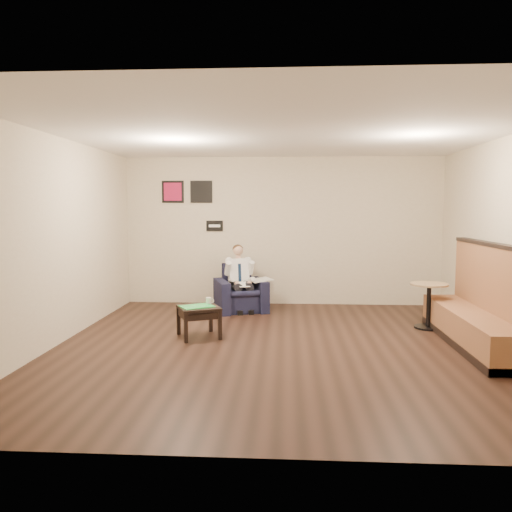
# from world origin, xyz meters

# --- Properties ---
(ground) EXTENTS (6.00, 6.00, 0.00)m
(ground) POSITION_xyz_m (0.00, 0.00, 0.00)
(ground) COLOR black
(ground) RESTS_ON ground
(wall_back) EXTENTS (6.00, 0.02, 2.80)m
(wall_back) POSITION_xyz_m (0.00, 3.00, 1.40)
(wall_back) COLOR beige
(wall_back) RESTS_ON ground
(wall_front) EXTENTS (6.00, 0.02, 2.80)m
(wall_front) POSITION_xyz_m (0.00, -3.00, 1.40)
(wall_front) COLOR beige
(wall_front) RESTS_ON ground
(wall_left) EXTENTS (0.02, 6.00, 2.80)m
(wall_left) POSITION_xyz_m (-3.00, 0.00, 1.40)
(wall_left) COLOR beige
(wall_left) RESTS_ON ground
(ceiling) EXTENTS (6.00, 6.00, 0.02)m
(ceiling) POSITION_xyz_m (0.00, 0.00, 2.80)
(ceiling) COLOR white
(ceiling) RESTS_ON wall_back
(seating_sign) EXTENTS (0.32, 0.02, 0.20)m
(seating_sign) POSITION_xyz_m (-1.30, 2.98, 1.50)
(seating_sign) COLOR black
(seating_sign) RESTS_ON wall_back
(art_print_left) EXTENTS (0.42, 0.03, 0.42)m
(art_print_left) POSITION_xyz_m (-2.10, 2.98, 2.15)
(art_print_left) COLOR #B31643
(art_print_left) RESTS_ON wall_back
(art_print_right) EXTENTS (0.42, 0.03, 0.42)m
(art_print_right) POSITION_xyz_m (-1.55, 2.98, 2.15)
(art_print_right) COLOR black
(art_print_right) RESTS_ON wall_back
(armchair) EXTENTS (1.07, 1.07, 0.82)m
(armchair) POSITION_xyz_m (-0.74, 2.30, 0.41)
(armchair) COLOR black
(armchair) RESTS_ON ground
(seated_man) EXTENTS (0.76, 0.93, 1.13)m
(seated_man) POSITION_xyz_m (-0.71, 2.19, 0.56)
(seated_man) COLOR white
(seated_man) RESTS_ON armchair
(lap_papers) EXTENTS (0.27, 0.32, 0.01)m
(lap_papers) POSITION_xyz_m (-0.68, 2.11, 0.51)
(lap_papers) COLOR white
(lap_papers) RESTS_ON seated_man
(newspaper) EXTENTS (0.49, 0.55, 0.01)m
(newspaper) POSITION_xyz_m (-0.38, 2.32, 0.56)
(newspaper) COLOR silver
(newspaper) RESTS_ON armchair
(side_table) EXTENTS (0.72, 0.72, 0.45)m
(side_table) POSITION_xyz_m (-1.17, 0.42, 0.22)
(side_table) COLOR black
(side_table) RESTS_ON ground
(green_folder) EXTENTS (0.55, 0.50, 0.01)m
(green_folder) POSITION_xyz_m (-1.19, 0.39, 0.45)
(green_folder) COLOR green
(green_folder) RESTS_ON side_table
(coffee_mug) EXTENTS (0.11, 0.11, 0.09)m
(coffee_mug) POSITION_xyz_m (-1.06, 0.60, 0.49)
(coffee_mug) COLOR white
(coffee_mug) RESTS_ON side_table
(smartphone) EXTENTS (0.15, 0.10, 0.01)m
(smartphone) POSITION_xyz_m (-1.19, 0.59, 0.45)
(smartphone) COLOR black
(smartphone) RESTS_ON side_table
(banquette) EXTENTS (0.63, 2.65, 1.35)m
(banquette) POSITION_xyz_m (2.59, 0.23, 0.68)
(banquette) COLOR brown
(banquette) RESTS_ON ground
(cafe_table) EXTENTS (0.72, 0.72, 0.70)m
(cafe_table) POSITION_xyz_m (2.25, 1.15, 0.35)
(cafe_table) COLOR #A07F56
(cafe_table) RESTS_ON ground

